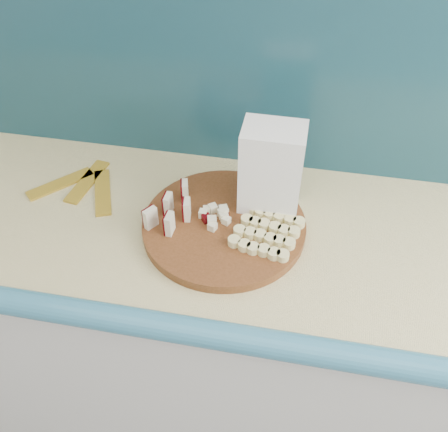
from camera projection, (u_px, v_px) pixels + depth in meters
name	position (u px, v px, depth m)	size (l,w,h in m)	color
kitchen_counter	(243.00, 334.00, 1.53)	(2.20, 0.63, 0.91)	silver
backsplash	(268.00, 81.00, 1.25)	(2.20, 0.02, 0.50)	teal
cutting_board	(224.00, 226.00, 1.21)	(0.40, 0.40, 0.02)	#4C2910
apple_wedges	(172.00, 209.00, 1.20)	(0.10, 0.16, 0.05)	beige
apple_chunks	(214.00, 216.00, 1.20)	(0.06, 0.06, 0.02)	#F8F1C6
banana_slices	(267.00, 232.00, 1.17)	(0.17, 0.17, 0.02)	#EADE8F
flour_bag	(271.00, 172.00, 1.18)	(0.14, 0.10, 0.25)	white
banana_peel	(83.00, 186.00, 1.33)	(0.25, 0.22, 0.01)	gold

